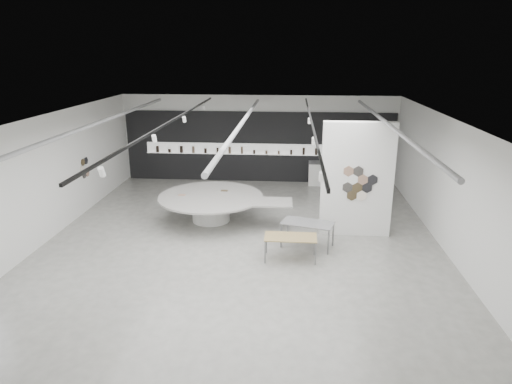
# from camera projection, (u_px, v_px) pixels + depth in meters

# --- Properties ---
(room) EXTENTS (12.02, 14.02, 3.82)m
(room) POSITION_uv_depth(u_px,v_px,m) (238.00, 177.00, 13.37)
(room) COLOR #9A9991
(room) RESTS_ON ground
(back_wall_display) EXTENTS (11.80, 0.27, 3.10)m
(back_wall_display) POSITION_uv_depth(u_px,v_px,m) (257.00, 147.00, 20.13)
(back_wall_display) COLOR black
(back_wall_display) RESTS_ON ground
(partition_column) EXTENTS (2.20, 0.38, 3.60)m
(partition_column) POSITION_uv_depth(u_px,v_px,m) (357.00, 180.00, 14.13)
(partition_column) COLOR white
(partition_column) RESTS_ON ground
(display_island) EXTENTS (4.61, 3.63, 0.91)m
(display_island) POSITION_uv_depth(u_px,v_px,m) (213.00, 204.00, 15.60)
(display_island) COLOR white
(display_island) RESTS_ON ground
(sample_table_wood) EXTENTS (1.46, 0.73, 0.68)m
(sample_table_wood) POSITION_uv_depth(u_px,v_px,m) (291.00, 238.00, 12.70)
(sample_table_wood) COLOR #9F8652
(sample_table_wood) RESTS_ON ground
(sample_table_stone) EXTENTS (1.65, 1.14, 0.77)m
(sample_table_stone) POSITION_uv_depth(u_px,v_px,m) (308.00, 224.00, 13.50)
(sample_table_stone) COLOR slate
(sample_table_stone) RESTS_ON ground
(kitchen_counter) EXTENTS (1.80, 0.77, 1.40)m
(kitchen_counter) POSITION_uv_depth(u_px,v_px,m) (329.00, 174.00, 19.82)
(kitchen_counter) COLOR white
(kitchen_counter) RESTS_ON ground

